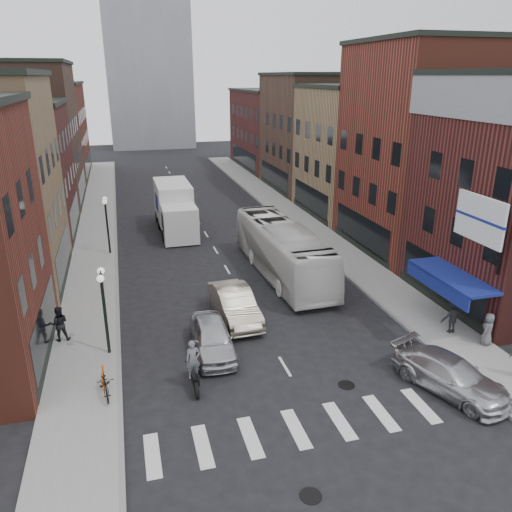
{
  "coord_description": "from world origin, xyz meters",
  "views": [
    {
      "loc": [
        -6.18,
        -16.86,
        11.99
      ],
      "look_at": [
        0.31,
        6.93,
        3.04
      ],
      "focal_mm": 35.0,
      "sensor_mm": 36.0,
      "label": 1
    }
  ],
  "objects_px": {
    "curb_car": "(450,375)",
    "ped_left_solo": "(59,324)",
    "parked_bicycle": "(105,384)",
    "transit_bus": "(282,250)",
    "ped_right_c": "(488,329)",
    "sedan_left_near": "(212,338)",
    "streetlamp_far": "(106,215)",
    "motorcycle_rider": "(193,366)",
    "sedan_left_far": "(235,304)",
    "streetlamp_near": "(103,297)",
    "billboard_sign": "(481,220)",
    "bike_rack": "(103,378)",
    "ped_right_a": "(452,316)",
    "box_truck": "(175,209)"
  },
  "relations": [
    {
      "from": "bike_rack",
      "to": "sedan_left_near",
      "type": "distance_m",
      "value": 5.08
    },
    {
      "from": "streetlamp_near",
      "to": "motorcycle_rider",
      "type": "xyz_separation_m",
      "value": [
        3.34,
        -3.54,
        -1.9
      ]
    },
    {
      "from": "streetlamp_near",
      "to": "ped_right_a",
      "type": "height_order",
      "value": "streetlamp_near"
    },
    {
      "from": "streetlamp_near",
      "to": "ped_right_a",
      "type": "distance_m",
      "value": 16.41
    },
    {
      "from": "bike_rack",
      "to": "motorcycle_rider",
      "type": "height_order",
      "value": "motorcycle_rider"
    },
    {
      "from": "sedan_left_far",
      "to": "transit_bus",
      "type": "bearing_deg",
      "value": 48.06
    },
    {
      "from": "curb_car",
      "to": "streetlamp_far",
      "type": "bearing_deg",
      "value": 102.23
    },
    {
      "from": "motorcycle_rider",
      "to": "ped_left_solo",
      "type": "distance_m",
      "value": 7.67
    },
    {
      "from": "motorcycle_rider",
      "to": "sedan_left_far",
      "type": "distance_m",
      "value": 6.28
    },
    {
      "from": "streetlamp_near",
      "to": "streetlamp_far",
      "type": "xyz_separation_m",
      "value": [
        0.0,
        14.0,
        0.0
      ]
    },
    {
      "from": "streetlamp_far",
      "to": "box_truck",
      "type": "relative_size",
      "value": 0.47
    },
    {
      "from": "streetlamp_near",
      "to": "parked_bicycle",
      "type": "bearing_deg",
      "value": -91.76
    },
    {
      "from": "transit_bus",
      "to": "curb_car",
      "type": "xyz_separation_m",
      "value": [
        2.63,
        -13.65,
        -0.96
      ]
    },
    {
      "from": "billboard_sign",
      "to": "streetlamp_far",
      "type": "distance_m",
      "value": 23.92
    },
    {
      "from": "bike_rack",
      "to": "ped_right_a",
      "type": "bearing_deg",
      "value": 0.98
    },
    {
      "from": "parked_bicycle",
      "to": "ped_right_c",
      "type": "relative_size",
      "value": 1.13
    },
    {
      "from": "ped_right_c",
      "to": "ped_left_solo",
      "type": "bearing_deg",
      "value": -46.5
    },
    {
      "from": "ped_right_a",
      "to": "billboard_sign",
      "type": "bearing_deg",
      "value": 84.65
    },
    {
      "from": "bike_rack",
      "to": "ped_right_a",
      "type": "height_order",
      "value": "ped_right_a"
    },
    {
      "from": "streetlamp_far",
      "to": "billboard_sign",
      "type": "bearing_deg",
      "value": -47.59
    },
    {
      "from": "transit_bus",
      "to": "ped_left_solo",
      "type": "height_order",
      "value": "transit_bus"
    },
    {
      "from": "streetlamp_far",
      "to": "ped_right_a",
      "type": "bearing_deg",
      "value": -45.53
    },
    {
      "from": "curb_car",
      "to": "ped_right_c",
      "type": "height_order",
      "value": "ped_right_c"
    },
    {
      "from": "parked_bicycle",
      "to": "ped_right_c",
      "type": "height_order",
      "value": "ped_right_c"
    },
    {
      "from": "streetlamp_near",
      "to": "streetlamp_far",
      "type": "bearing_deg",
      "value": 90.0
    },
    {
      "from": "transit_bus",
      "to": "ped_right_a",
      "type": "distance_m",
      "value": 11.16
    },
    {
      "from": "parked_bicycle",
      "to": "curb_car",
      "type": "bearing_deg",
      "value": -20.66
    },
    {
      "from": "curb_car",
      "to": "ped_left_solo",
      "type": "height_order",
      "value": "ped_left_solo"
    },
    {
      "from": "motorcycle_rider",
      "to": "streetlamp_near",
      "type": "bearing_deg",
      "value": 130.34
    },
    {
      "from": "parked_bicycle",
      "to": "transit_bus",
      "type": "bearing_deg",
      "value": 37.01
    },
    {
      "from": "bike_rack",
      "to": "parked_bicycle",
      "type": "distance_m",
      "value": 0.58
    },
    {
      "from": "billboard_sign",
      "to": "transit_bus",
      "type": "distance_m",
      "value": 12.83
    },
    {
      "from": "box_truck",
      "to": "transit_bus",
      "type": "height_order",
      "value": "box_truck"
    },
    {
      "from": "motorcycle_rider",
      "to": "sedan_left_near",
      "type": "distance_m",
      "value": 2.84
    },
    {
      "from": "bike_rack",
      "to": "curb_car",
      "type": "relative_size",
      "value": 0.16
    },
    {
      "from": "streetlamp_far",
      "to": "box_truck",
      "type": "xyz_separation_m",
      "value": [
        5.2,
        4.52,
        -1.04
      ]
    },
    {
      "from": "motorcycle_rider",
      "to": "curb_car",
      "type": "relative_size",
      "value": 0.44
    },
    {
      "from": "bike_rack",
      "to": "curb_car",
      "type": "distance_m",
      "value": 13.94
    },
    {
      "from": "streetlamp_far",
      "to": "ped_right_c",
      "type": "bearing_deg",
      "value": -46.45
    },
    {
      "from": "transit_bus",
      "to": "ped_right_a",
      "type": "height_order",
      "value": "transit_bus"
    },
    {
      "from": "billboard_sign",
      "to": "streetlamp_near",
      "type": "relative_size",
      "value": 0.9
    },
    {
      "from": "billboard_sign",
      "to": "ped_right_a",
      "type": "xyz_separation_m",
      "value": [
        0.14,
        1.08,
        -5.12
      ]
    },
    {
      "from": "sedan_left_near",
      "to": "parked_bicycle",
      "type": "height_order",
      "value": "sedan_left_near"
    },
    {
      "from": "streetlamp_far",
      "to": "sedan_left_far",
      "type": "bearing_deg",
      "value": -62.28
    },
    {
      "from": "billboard_sign",
      "to": "curb_car",
      "type": "distance_m",
      "value": 6.73
    },
    {
      "from": "bike_rack",
      "to": "ped_right_c",
      "type": "xyz_separation_m",
      "value": [
        17.2,
        -1.18,
        0.39
      ]
    },
    {
      "from": "streetlamp_near",
      "to": "sedan_left_near",
      "type": "xyz_separation_m",
      "value": [
        4.58,
        -1.0,
        -2.15
      ]
    },
    {
      "from": "transit_bus",
      "to": "parked_bicycle",
      "type": "height_order",
      "value": "transit_bus"
    },
    {
      "from": "streetlamp_near",
      "to": "ped_right_a",
      "type": "bearing_deg",
      "value": -8.54
    },
    {
      "from": "billboard_sign",
      "to": "ped_right_a",
      "type": "distance_m",
      "value": 5.24
    }
  ]
}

